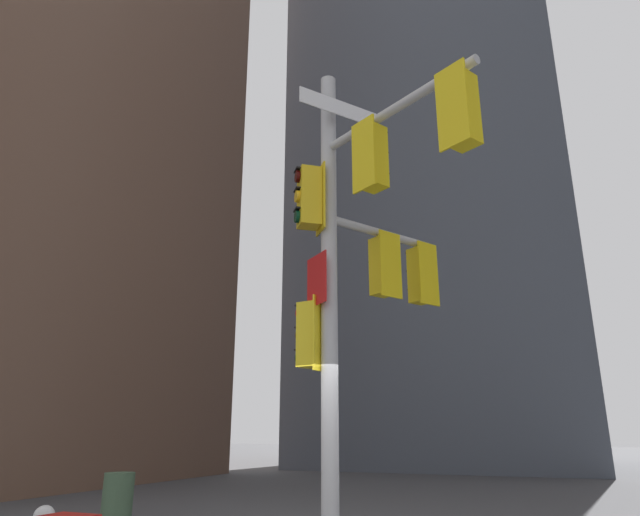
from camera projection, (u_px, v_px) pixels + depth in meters
name	position (u px, v px, depth m)	size (l,w,h in m)	color
building_mid_block	(435.00, 162.00, 31.44)	(12.66, 12.66, 32.10)	#4C5460
signal_pole_assembly	(359.00, 249.00, 8.76)	(3.24, 3.71, 7.45)	#B2B2B5
trash_bin	(118.00, 498.00, 9.90)	(0.53, 0.53, 0.84)	#3F593F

